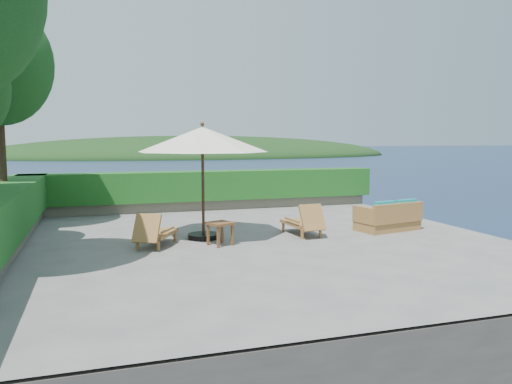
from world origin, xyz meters
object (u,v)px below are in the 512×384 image
object	(u,v)px
lounge_left	(155,232)
lounge_right	(304,222)
side_table	(220,226)
wicker_loveseat	(389,218)
patio_umbrella	(202,141)

from	to	relation	value
lounge_left	lounge_right	xyz separation A→B (m)	(3.80, 0.22, 0.01)
lounge_right	side_table	distance (m)	2.39
lounge_right	wicker_loveseat	distance (m)	2.47
patio_umbrella	wicker_loveseat	distance (m)	5.45
side_table	wicker_loveseat	size ratio (longest dim) A/B	0.36
lounge_left	wicker_loveseat	xyz separation A→B (m)	(6.27, 0.16, -0.01)
lounge_left	wicker_loveseat	bearing A→B (deg)	29.68
lounge_right	wicker_loveseat	bearing A→B (deg)	-5.48
patio_umbrella	lounge_left	xyz separation A→B (m)	(-1.26, -0.60, -2.09)
patio_umbrella	wicker_loveseat	bearing A→B (deg)	-4.98
wicker_loveseat	lounge_right	bearing A→B (deg)	166.91
lounge_right	side_table	bearing A→B (deg)	-171.32
lounge_left	side_table	bearing A→B (deg)	16.28
lounge_right	wicker_loveseat	size ratio (longest dim) A/B	0.81
side_table	patio_umbrella	bearing A→B (deg)	102.96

